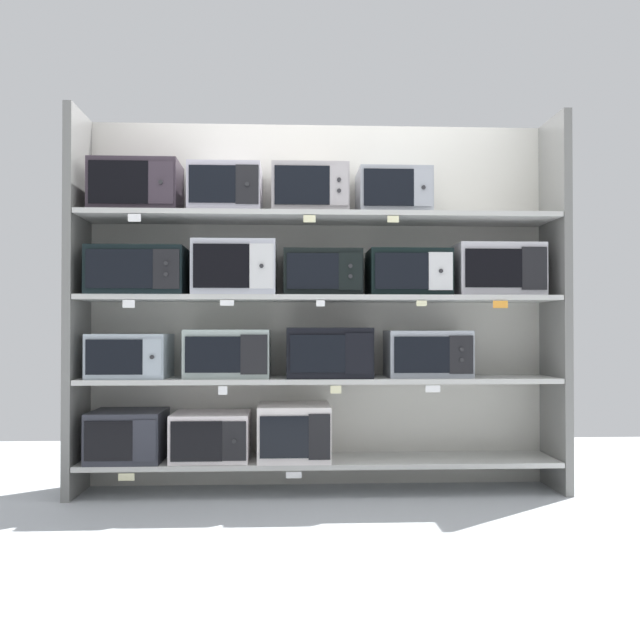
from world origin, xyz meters
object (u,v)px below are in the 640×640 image
microwave_7 (140,272)px  microwave_8 (235,269)px  microwave_6 (427,354)px  microwave_13 (226,191)px  microwave_5 (329,352)px  microwave_12 (136,188)px  microwave_9 (322,273)px  microwave_2 (294,432)px  microwave_3 (131,356)px  microwave_10 (408,273)px  microwave_4 (228,354)px  microwave_15 (393,193)px  microwave_1 (211,436)px  microwave_14 (310,191)px  microwave_11 (497,271)px  microwave_0 (128,435)px

microwave_7 → microwave_8: 0.57m
microwave_8 → microwave_7: bearing=-180.0°
microwave_7 → microwave_6: bearing=0.0°
microwave_8 → microwave_13: bearing=179.9°
microwave_5 → microwave_12: microwave_12 is taller
microwave_5 → microwave_9: bearing=-179.7°
microwave_2 → microwave_3: size_ratio=0.95×
microwave_5 → microwave_12: (-1.15, -0.00, 0.98)m
microwave_2 → microwave_10: size_ratio=0.89×
microwave_12 → microwave_13: 0.53m
microwave_2 → microwave_4: microwave_4 is taller
microwave_3 → microwave_6: 1.78m
microwave_13 → microwave_6: bearing=-0.0°
microwave_12 → microwave_15: bearing=0.0°
microwave_1 → microwave_10: bearing=0.0°
microwave_13 → microwave_1: bearing=-179.9°
microwave_14 → microwave_9: bearing=0.1°
microwave_9 → microwave_14: (-0.08, -0.00, 0.50)m
microwave_3 → microwave_6: microwave_6 is taller
microwave_2 → microwave_13: bearing=-180.0°
microwave_3 → microwave_7: size_ratio=0.81×
microwave_8 → microwave_3: bearing=180.0°
microwave_1 → microwave_3: bearing=180.0°
microwave_3 → microwave_15: (1.57, -0.00, 0.98)m
microwave_1 → microwave_15: bearing=0.0°
microwave_14 → microwave_1: bearing=-180.0°
microwave_15 → microwave_3: bearing=180.0°
microwave_10 → microwave_15: 0.49m
microwave_11 → microwave_15: microwave_15 is taller
microwave_9 → microwave_15: size_ratio=1.08×
microwave_9 → microwave_15: (0.43, -0.00, 0.49)m
microwave_10 → microwave_11: microwave_11 is taller
microwave_4 → microwave_9: size_ratio=1.08×
microwave_2 → microwave_13: microwave_13 is taller
microwave_2 → microwave_5: 0.52m
microwave_0 → microwave_6: microwave_6 is taller
microwave_4 → microwave_9: 0.74m
microwave_4 → microwave_13: bearing=-179.3°
microwave_1 → microwave_12: size_ratio=0.88×
microwave_14 → microwave_10: bearing=0.0°
microwave_8 → microwave_9: bearing=0.0°
microwave_9 → microwave_14: microwave_14 is taller
microwave_9 → microwave_15: microwave_15 is taller
microwave_0 → microwave_4: (0.59, 0.00, 0.49)m
microwave_2 → microwave_11: size_ratio=0.83×
microwave_12 → microwave_8: bearing=0.0°
microwave_11 → microwave_4: bearing=-180.0°
microwave_14 → microwave_15: bearing=-0.0°
microwave_4 → microwave_13: microwave_13 is taller
microwave_7 → microwave_8: microwave_8 is taller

